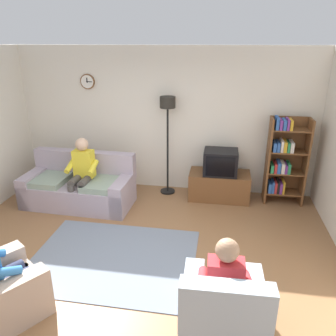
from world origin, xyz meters
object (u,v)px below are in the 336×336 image
bookshelf (284,159)px  floor_lamp (168,119)px  couch (79,187)px  person_in_right_armchair (224,280)px  tv_stand (219,185)px  person_on_couch (82,170)px  tv (220,162)px  armchair_near_bookshelf (223,313)px

bookshelf → floor_lamp: 2.18m
couch → person_in_right_armchair: size_ratio=1.72×
tv_stand → bookshelf: bearing=3.5°
floor_lamp → person_on_couch: (-1.35, -0.85, -0.75)m
tv → person_on_couch: bearing=-162.8°
floor_lamp → armchair_near_bookshelf: 3.61m
person_on_couch → person_in_right_armchair: (2.43, -2.31, -0.09)m
tv → person_on_couch: (-2.34, -0.72, -0.03)m
floor_lamp → person_in_right_armchair: 3.44m
couch → armchair_near_bookshelf: size_ratio=2.13×
tv → person_on_couch: 2.45m
person_in_right_armchair → floor_lamp: bearing=109.0°
floor_lamp → tv_stand: bearing=-5.7°
bookshelf → person_on_couch: bookshelf is taller
couch → armchair_near_bookshelf: (2.57, -2.51, -0.02)m
couch → person_on_couch: bearing=-40.1°
couch → person_on_couch: size_ratio=1.56×
tv_stand → person_in_right_armchair: (0.10, -3.06, 0.35)m
tv_stand → bookshelf: bookshelf is taller
tv → armchair_near_bookshelf: 3.15m
tv_stand → floor_lamp: floor_lamp is taller
tv → floor_lamp: 1.23m
tv_stand → tv: bearing=-90.0°
tv_stand → couch: bearing=-165.5°
tv_stand → person_on_couch: 2.49m
bookshelf → person_in_right_armchair: 3.29m
person_in_right_armchair → couch: bearing=136.7°
person_in_right_armchair → tv_stand: bearing=91.8°
tv → floor_lamp: size_ratio=0.32×
floor_lamp → person_on_couch: 1.76m
tv → bookshelf: size_ratio=0.38×
bookshelf → person_in_right_armchair: (-1.00, -3.12, -0.20)m
floor_lamp → armchair_near_bookshelf: floor_lamp is taller
person_on_couch → person_in_right_armchair: 3.36m
bookshelf → person_on_couch: size_ratio=1.27×
couch → tv: size_ratio=3.21×
bookshelf → floor_lamp: size_ratio=0.85×
bookshelf → tv_stand: bearing=-176.5°
couch → tv_stand: (2.47, 0.64, -0.06)m
tv → person_in_right_armchair: (0.10, -3.03, -0.12)m
couch → tv: 2.57m
bookshelf → person_in_right_armchair: size_ratio=1.40×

